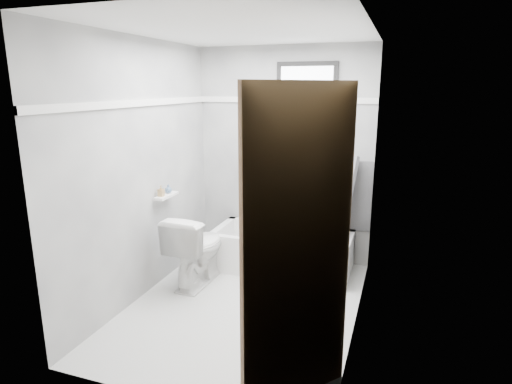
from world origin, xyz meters
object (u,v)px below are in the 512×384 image
at_px(bathtub, 282,250).
at_px(toilet, 197,249).
at_px(office_chair, 312,210).
at_px(soap_bottle_a, 161,191).
at_px(door, 332,279).
at_px(soap_bottle_b, 168,189).

relative_size(bathtub, toilet, 2.01).
distance_m(bathtub, office_chair, 0.59).
relative_size(bathtub, soap_bottle_a, 12.91).
bearing_deg(toilet, office_chair, -146.64).
bearing_deg(toilet, soap_bottle_a, 18.05).
xyz_separation_m(bathtub, soap_bottle_a, (-1.04, -0.72, 0.76)).
bearing_deg(soap_bottle_a, toilet, 16.36).
bearing_deg(door, soap_bottle_a, 142.18).
height_order(door, soap_bottle_a, door).
xyz_separation_m(bathtub, soap_bottle_b, (-1.04, -0.58, 0.75)).
xyz_separation_m(office_chair, soap_bottle_a, (-1.36, -0.74, 0.27)).
xyz_separation_m(office_chair, door, (0.56, -2.23, 0.30)).
bearing_deg(soap_bottle_b, bathtub, 29.19).
height_order(office_chair, door, door).
bearing_deg(office_chair, door, -55.72).
bearing_deg(bathtub, toilet, -138.92).
relative_size(office_chair, soap_bottle_b, 12.95).
distance_m(bathtub, door, 2.51).
height_order(office_chair, soap_bottle_a, office_chair).
xyz_separation_m(toilet, door, (1.60, -1.58, 0.63)).
height_order(office_chair, soap_bottle_b, office_chair).
relative_size(toilet, soap_bottle_a, 6.43).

